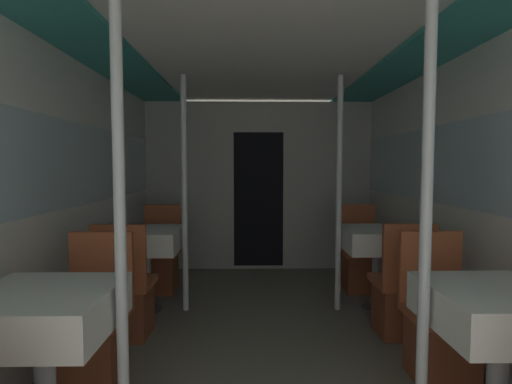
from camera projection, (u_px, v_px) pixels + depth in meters
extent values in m
cube|color=silver|center=(62.00, 202.00, 2.90)|extent=(0.05, 6.63, 2.17)
cube|color=silver|center=(62.00, 164.00, 2.88)|extent=(0.03, 6.10, 0.65)
cube|color=silver|center=(465.00, 201.00, 2.95)|extent=(0.05, 6.63, 2.17)
cube|color=silver|center=(465.00, 164.00, 2.93)|extent=(0.03, 6.10, 0.65)
cube|color=white|center=(265.00, 44.00, 2.85)|extent=(2.97, 6.63, 0.04)
cube|color=teal|center=(94.00, 48.00, 2.83)|extent=(0.53, 6.37, 0.03)
cube|color=teal|center=(434.00, 50.00, 2.87)|extent=(0.53, 6.37, 0.03)
cube|color=#A8A8A3|center=(258.00, 186.00, 5.20)|extent=(2.91, 0.08, 2.17)
cube|color=black|center=(259.00, 200.00, 5.16)|extent=(0.64, 0.01, 1.73)
cylinder|color=#B7B7BC|center=(45.00, 371.00, 1.88)|extent=(0.10, 0.10, 0.73)
cube|color=#93704C|center=(42.00, 293.00, 1.86)|extent=(0.60, 0.60, 0.02)
cube|color=white|center=(43.00, 312.00, 1.86)|extent=(0.64, 0.64, 0.20)
cube|color=brown|center=(93.00, 352.00, 2.46)|extent=(0.35, 0.35, 0.40)
cube|color=#B25633|center=(92.00, 317.00, 2.44)|extent=(0.41, 0.41, 0.05)
cube|color=#B25633|center=(102.00, 267.00, 2.61)|extent=(0.41, 0.04, 0.47)
cylinder|color=silver|center=(120.00, 223.00, 1.84)|extent=(0.06, 0.06, 2.17)
cylinder|color=#4C4C51|center=(146.00, 309.00, 3.73)|extent=(0.28, 0.28, 0.01)
cylinder|color=#B7B7BC|center=(146.00, 270.00, 3.70)|extent=(0.10, 0.10, 0.73)
cube|color=#93704C|center=(145.00, 230.00, 3.68)|extent=(0.60, 0.60, 0.02)
cube|color=white|center=(145.00, 240.00, 3.68)|extent=(0.64, 0.64, 0.20)
cube|color=brown|center=(127.00, 311.00, 3.15)|extent=(0.35, 0.35, 0.40)
cube|color=#B25633|center=(127.00, 283.00, 3.14)|extent=(0.41, 0.41, 0.05)
cube|color=#B25633|center=(118.00, 256.00, 2.94)|extent=(0.41, 0.04, 0.47)
cube|color=brown|center=(160.00, 273.00, 4.27)|extent=(0.35, 0.35, 0.40)
cube|color=#B25633|center=(159.00, 252.00, 4.26)|extent=(0.41, 0.41, 0.05)
cube|color=#B25633|center=(163.00, 226.00, 4.43)|extent=(0.41, 0.04, 0.47)
cylinder|color=silver|center=(185.00, 194.00, 3.66)|extent=(0.06, 0.06, 2.17)
cylinder|color=#B7B7BC|center=(498.00, 367.00, 1.92)|extent=(0.10, 0.10, 0.73)
cube|color=#93704C|center=(501.00, 291.00, 1.89)|extent=(0.60, 0.60, 0.02)
cube|color=white|center=(500.00, 309.00, 1.90)|extent=(0.64, 0.64, 0.20)
cube|color=brown|center=(441.00, 350.00, 2.49)|extent=(0.35, 0.35, 0.40)
cube|color=#B25633|center=(442.00, 315.00, 2.47)|extent=(0.41, 0.41, 0.05)
cube|color=#B25633|center=(430.00, 266.00, 2.64)|extent=(0.41, 0.04, 0.47)
cylinder|color=silver|center=(426.00, 222.00, 1.86)|extent=(0.06, 0.06, 2.17)
cylinder|color=#4C4C51|center=(376.00, 308.00, 3.76)|extent=(0.28, 0.28, 0.01)
cylinder|color=#B7B7BC|center=(377.00, 269.00, 3.73)|extent=(0.10, 0.10, 0.73)
cube|color=#93704C|center=(378.00, 230.00, 3.71)|extent=(0.60, 0.60, 0.02)
cube|color=white|center=(378.00, 239.00, 3.72)|extent=(0.64, 0.64, 0.20)
cube|color=brown|center=(399.00, 310.00, 3.19)|extent=(0.35, 0.35, 0.40)
cube|color=#B25633|center=(400.00, 282.00, 3.17)|extent=(0.41, 0.41, 0.05)
cube|color=#B25633|center=(410.00, 255.00, 2.97)|extent=(0.41, 0.04, 0.47)
cube|color=brown|center=(360.00, 272.00, 4.31)|extent=(0.35, 0.35, 0.40)
cube|color=#B25633|center=(361.00, 252.00, 4.29)|extent=(0.41, 0.41, 0.05)
cube|color=#B25633|center=(356.00, 225.00, 4.46)|extent=(0.41, 0.04, 0.47)
cylinder|color=silver|center=(339.00, 194.00, 3.68)|extent=(0.06, 0.06, 2.17)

